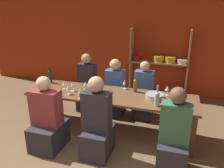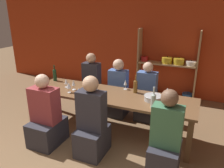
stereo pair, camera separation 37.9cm
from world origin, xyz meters
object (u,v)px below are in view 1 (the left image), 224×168
Objects in this scene: wine_glass_white_d at (167,88)px; person_near_c at (48,123)px; wine_glass_red_c at (68,87)px; person_near_b at (97,127)px; wine_glass_empty_a at (85,84)px; wine_glass_white_c at (64,83)px; person_far_b at (143,97)px; wine_bottle_green at (135,85)px; person_far_c at (87,89)px; shelf_unit at (160,71)px; wine_glass_white_a at (124,82)px; wine_bottle_amber at (157,98)px; wine_glass_red_a at (72,85)px; mixing_bowl at (155,96)px; wine_glass_red_b at (80,92)px; wine_bottle_dark at (50,76)px; person_near_a at (173,142)px; dining_table at (110,98)px; person_far_a at (115,94)px; wine_glass_white_b at (95,85)px.

person_near_c is at bearing -150.55° from wine_glass_white_d.
person_near_b reaches higher than wine_glass_red_c.
wine_glass_empty_a is (-1.43, -0.14, -0.02)m from wine_glass_white_d.
person_far_b is at bearing 29.32° from wine_glass_white_c.
wine_glass_white_c is (-1.27, -0.25, -0.02)m from wine_bottle_green.
person_far_c is at bearing 111.53° from wine_glass_empty_a.
wine_glass_white_a is (-0.49, -1.72, 0.20)m from shelf_unit.
wine_bottle_amber is at bearing -103.86° from wine_glass_white_d.
wine_glass_red_a is (-1.06, -0.31, -0.00)m from wine_bottle_green.
wine_bottle_amber is at bearing -77.52° from mixing_bowl.
person_near_b is at bearing -39.41° from wine_glass_red_b.
wine_glass_red_c is at bearing 156.14° from wine_glass_red_b.
person_near_b is at bearing -135.95° from mixing_bowl.
wine_glass_red_b is at bearing -32.08° from wine_bottle_dark.
wine_glass_red_b is at bearing 165.45° from person_near_a.
dining_table is at bearing -107.69° from shelf_unit.
wine_bottle_green is 1.00× the size of wine_bottle_dark.
dining_table is 8.82× the size of wine_bottle_amber.
wine_bottle_dark is (-1.33, 0.24, 0.21)m from dining_table.
wine_bottle_amber is (0.81, -0.25, 0.20)m from dining_table.
person_near_c is at bearing 50.05° from person_far_b.
dining_table is 0.71m from wine_glass_red_a.
person_near_c reaches higher than wine_bottle_dark.
person_far_c is at bearing 118.47° from person_near_b.
person_near_c is (-0.67, -1.43, -0.02)m from person_far_a.
wine_glass_white_c is 0.90× the size of wine_glass_red_c.
person_near_b is (1.34, -0.92, -0.39)m from wine_bottle_dark.
wine_glass_white_c is at bearing 29.32° from person_far_b.
dining_table is 0.90m from wine_glass_white_c.
wine_glass_red_c is at bearing -88.99° from wine_glass_red_a.
person_far_b is (1.14, 0.97, -0.42)m from wine_glass_red_c.
shelf_unit is 9.89× the size of wine_glass_red_b.
wine_glass_white_b is at bearing 79.17° from wine_glass_red_b.
wine_glass_white_d is at bearing -81.30° from shelf_unit.
wine_glass_red_a is 1.64m from wine_glass_white_d.
shelf_unit is at bearing -119.69° from person_far_a.
mixing_bowl is (0.75, 0.02, 0.12)m from dining_table.
wine_glass_red_c is (-0.84, -0.55, 0.00)m from wine_glass_white_a.
wine_glass_red_b is 0.70m from person_near_c.
wine_glass_white_a is 1.01m from wine_glass_red_c.
wine_bottle_dark reaches higher than wine_glass_white_d.
dining_table is at bearing -10.53° from wine_glass_empty_a.
shelf_unit is 1.34× the size of person_far_c.
person_far_b reaches higher than wine_bottle_green.
person_far_b is (0.46, 0.75, -0.22)m from dining_table.
wine_bottle_green is 1.85× the size of wine_glass_white_d.
mixing_bowl is at bearing 0.95° from wine_glass_white_c.
wine_glass_white_b is 0.13× the size of person_far_a.
wine_glass_red_c is 1.14m from person_far_a.
person_far_b reaches higher than wine_glass_white_a.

